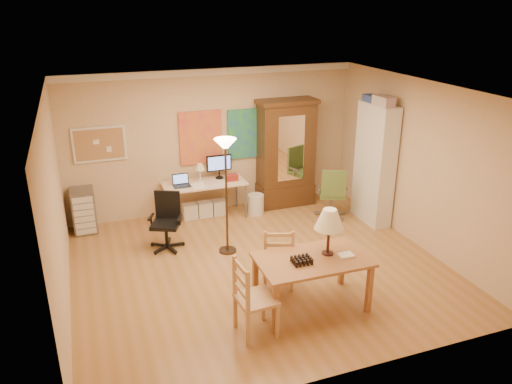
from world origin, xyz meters
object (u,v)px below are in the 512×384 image
object	(u,v)px
office_chair_black	(167,234)
bookshelf	(374,165)
office_chair_green	(331,204)
armoire	(286,160)
computer_desk	(206,196)
dining_table	(319,247)

from	to	relation	value
office_chair_black	bookshelf	distance (m)	3.85
office_chair_green	armoire	distance (m)	1.26
computer_desk	office_chair_green	bearing A→B (deg)	-21.21
dining_table	office_chair_black	world-z (taller)	dining_table
dining_table	armoire	size ratio (longest dim) A/B	0.69
office_chair_black	office_chair_green	distance (m)	3.12
office_chair_black	bookshelf	size ratio (longest dim) A/B	0.43
dining_table	office_chair_black	bearing A→B (deg)	124.23
dining_table	computer_desk	distance (m)	3.43
armoire	dining_table	bearing A→B (deg)	-106.27
armoire	bookshelf	size ratio (longest dim) A/B	0.96
office_chair_green	bookshelf	world-z (taller)	bookshelf
dining_table	office_chair_green	size ratio (longest dim) A/B	1.47
computer_desk	office_chair_green	world-z (taller)	computer_desk
dining_table	computer_desk	bearing A→B (deg)	101.01
armoire	office_chair_black	bearing A→B (deg)	-156.77
bookshelf	office_chair_green	bearing A→B (deg)	151.17
computer_desk	office_chair_green	distance (m)	2.36
office_chair_green	office_chair_black	bearing A→B (deg)	-176.86
dining_table	armoire	distance (m)	3.57
office_chair_black	armoire	size ratio (longest dim) A/B	0.45
office_chair_black	office_chair_green	xyz separation A→B (m)	(3.12, 0.17, 0.01)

